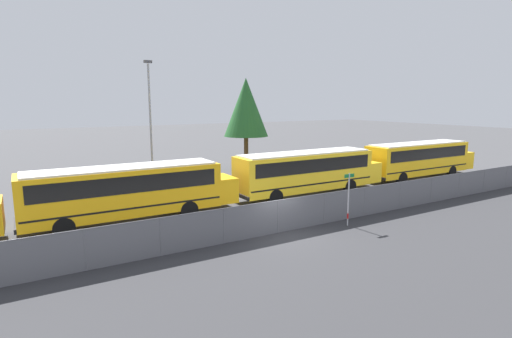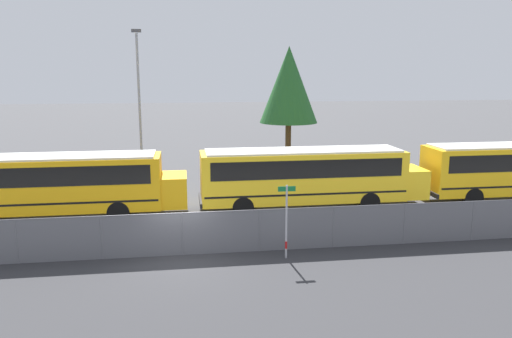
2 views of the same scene
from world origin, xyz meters
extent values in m
plane|color=#424244|center=(0.00, 0.00, 0.00)|extent=(200.00, 200.00, 0.00)
cube|color=#333335|center=(0.00, -6.00, 0.00)|extent=(96.98, 12.00, 0.01)
cube|color=#9EA0A5|center=(0.00, 0.00, 0.88)|extent=(62.98, 0.03, 1.77)
cube|color=slate|center=(0.00, -0.01, 0.88)|extent=(62.98, 0.01, 1.77)
cylinder|color=slate|center=(0.00, 0.00, 1.77)|extent=(62.98, 0.05, 0.05)
cylinder|color=slate|center=(-9.45, 0.00, 0.88)|extent=(0.07, 0.07, 1.77)
cylinder|color=slate|center=(-6.30, 0.00, 0.88)|extent=(0.07, 0.07, 1.77)
cylinder|color=slate|center=(-3.15, 0.00, 0.88)|extent=(0.07, 0.07, 1.77)
cylinder|color=slate|center=(0.00, 0.00, 0.88)|extent=(0.07, 0.07, 1.77)
cylinder|color=slate|center=(3.15, 0.00, 0.88)|extent=(0.07, 0.07, 1.77)
cylinder|color=slate|center=(6.30, 0.00, 0.88)|extent=(0.07, 0.07, 1.77)
cylinder|color=slate|center=(9.45, 0.00, 0.88)|extent=(0.07, 0.07, 1.77)
cylinder|color=slate|center=(12.60, 0.00, 0.88)|extent=(0.07, 0.07, 1.77)
cylinder|color=slate|center=(15.74, 0.00, 0.88)|extent=(0.07, 0.07, 1.77)
cylinder|color=slate|center=(18.89, 0.00, 0.88)|extent=(0.07, 0.07, 1.77)
cylinder|color=slate|center=(22.04, 0.00, 0.88)|extent=(0.07, 0.07, 1.77)
cube|color=#EDA80F|center=(-6.45, 5.95, 1.85)|extent=(10.83, 2.50, 2.62)
cube|color=black|center=(-6.45, 5.95, 2.43)|extent=(9.96, 2.54, 0.94)
cube|color=black|center=(-6.45, 5.95, 1.12)|extent=(10.61, 2.53, 0.10)
cube|color=#EDA80F|center=(-0.39, 5.95, 1.33)|extent=(1.30, 2.30, 1.57)
cube|color=black|center=(-11.91, 5.95, 0.70)|extent=(0.12, 2.50, 0.24)
cube|color=silver|center=(-6.45, 5.95, 3.21)|extent=(10.28, 2.25, 0.10)
cylinder|color=black|center=(-3.09, 7.08, 0.55)|extent=(1.09, 0.28, 1.09)
cylinder|color=black|center=(-3.09, 4.82, 0.55)|extent=(1.09, 0.28, 1.09)
cylinder|color=black|center=(-9.81, 7.08, 0.55)|extent=(1.09, 0.28, 1.09)
cylinder|color=black|center=(-9.81, 4.82, 0.55)|extent=(1.09, 0.28, 1.09)
cube|color=yellow|center=(6.40, 6.00, 1.85)|extent=(10.83, 2.50, 2.62)
cube|color=black|center=(6.40, 6.00, 2.43)|extent=(9.96, 2.54, 0.94)
cube|color=black|center=(6.40, 6.00, 1.12)|extent=(10.61, 2.53, 0.10)
cube|color=yellow|center=(12.47, 6.00, 1.33)|extent=(1.30, 2.30, 1.57)
cube|color=black|center=(0.94, 6.00, 0.70)|extent=(0.12, 2.50, 0.24)
cube|color=silver|center=(6.40, 6.00, 3.21)|extent=(10.28, 2.25, 0.10)
cylinder|color=black|center=(9.76, 7.13, 0.55)|extent=(1.09, 0.28, 1.09)
cylinder|color=black|center=(9.76, 4.87, 0.55)|extent=(1.09, 0.28, 1.09)
cylinder|color=black|center=(3.05, 7.13, 0.55)|extent=(1.09, 0.28, 1.09)
cylinder|color=black|center=(3.05, 4.87, 0.55)|extent=(1.09, 0.28, 1.09)
cube|color=yellow|center=(19.08, 6.12, 1.85)|extent=(10.83, 2.50, 2.62)
cube|color=black|center=(19.08, 6.12, 2.43)|extent=(9.96, 2.54, 0.94)
cube|color=black|center=(19.08, 6.12, 1.12)|extent=(10.61, 2.53, 0.10)
cube|color=yellow|center=(25.14, 6.12, 1.33)|extent=(1.30, 2.30, 1.57)
cube|color=black|center=(13.61, 6.12, 0.70)|extent=(0.12, 2.50, 0.24)
cube|color=silver|center=(19.08, 6.12, 3.21)|extent=(10.28, 2.25, 0.10)
cylinder|color=black|center=(22.43, 7.25, 0.55)|extent=(1.09, 0.28, 1.09)
cylinder|color=black|center=(22.43, 4.99, 0.55)|extent=(1.09, 0.28, 1.09)
cylinder|color=black|center=(15.72, 7.25, 0.55)|extent=(1.09, 0.28, 1.09)
cylinder|color=black|center=(15.72, 4.99, 0.55)|extent=(1.09, 0.28, 1.09)
cylinder|color=#B7B7BC|center=(4.09, -0.92, 1.49)|extent=(0.08, 0.08, 2.99)
cylinder|color=red|center=(4.09, -0.92, 0.55)|extent=(0.09, 0.09, 0.30)
cube|color=#147238|center=(4.09, -0.92, 2.84)|extent=(0.70, 0.02, 0.20)
cylinder|color=gray|center=(-2.61, 13.79, 4.84)|extent=(0.16, 0.16, 9.68)
cube|color=#47474C|center=(-2.61, 13.79, 9.83)|extent=(0.60, 0.24, 0.20)
cylinder|color=#51381E|center=(8.13, 17.96, 1.73)|extent=(0.44, 0.44, 3.46)
cone|color=#235B28|center=(8.13, 17.96, 6.32)|extent=(4.40, 4.40, 5.72)
camera|label=1|loc=(-11.30, -16.86, 6.85)|focal=28.00mm
camera|label=2|loc=(0.19, -19.41, 7.34)|focal=35.00mm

